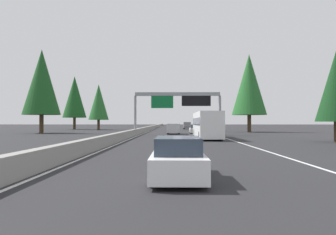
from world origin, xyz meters
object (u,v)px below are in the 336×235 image
Objects in this scene: conifer_left_near at (42,82)px; conifer_left_far at (99,102)px; pickup_far_right at (187,126)px; bus_distant_b at (207,124)px; conifer_right_mid at (249,85)px; conifer_left_mid at (75,97)px; sedan_mid_right at (178,160)px; minivan_distant_a at (173,128)px; sedan_mid_center at (195,129)px; sign_gantry_overhead at (179,101)px.

conifer_left_far is at bearing -11.87° from conifer_left_near.
bus_distant_b is at bearing -179.82° from pickup_far_right.
conifer_right_mid reaches higher than conifer_left_mid.
sedan_mid_right is 0.38× the size of bus_distant_b.
bus_distant_b is 47.84m from pickup_far_right.
conifer_left_far is (25.85, 18.03, 5.74)m from minivan_distant_a.
pickup_far_right is 30.42m from conifer_left_mid.
conifer_left_far is at bearing 64.38° from conifer_right_mid.
conifer_left_far is at bearing 34.89° from minivan_distant_a.
bus_distant_b is 54.06m from conifer_left_mid.
pickup_far_right is 0.39× the size of conifer_left_near.
conifer_left_mid reaches higher than pickup_far_right.
conifer_left_far is at bearing 15.32° from sedan_mid_right.
conifer_left_mid is at bearing 39.21° from minivan_distant_a.
conifer_left_mid is (71.66, 25.66, 7.68)m from sedan_mid_right.
conifer_right_mid is 45.35m from conifer_left_mid.
conifer_left_mid is at bearing 95.88° from pickup_far_right.
conifer_right_mid reaches higher than conifer_left_near.
pickup_far_right is at bearing -0.09° from sedan_mid_center.
sedan_mid_center is (3.29, -3.72, -0.27)m from minivan_distant_a.
sign_gantry_overhead is 39.53m from pickup_far_right.
sign_gantry_overhead is 36.03m from conifer_left_far.
conifer_right_mid is (10.22, -14.56, 8.14)m from minivan_distant_a.
conifer_left_near is at bearing 81.23° from minivan_distant_a.
conifer_left_mid is at bearing 46.23° from sedan_mid_center.
conifer_left_near reaches higher than conifer_left_mid.
sign_gantry_overhead is at bearing 20.02° from bus_distant_b.
sign_gantry_overhead is at bearing 137.53° from conifer_right_mid.
bus_distant_b reaches higher than sedan_mid_right.
minivan_distant_a is 41.13m from conifer_left_mid.
conifer_left_mid is (36.18, 26.34, 3.39)m from sign_gantry_overhead.
conifer_left_near is at bearing 89.52° from sedan_mid_center.
sign_gantry_overhead is at bearing -148.51° from conifer_left_far.
pickup_far_right is at bearing -84.12° from conifer_left_mid.
conifer_left_near is (43.82, 22.81, 8.13)m from sedan_mid_right.
conifer_right_mid is (23.69, -10.64, 7.37)m from bus_distant_b.
conifer_right_mid reaches higher than sedan_mid_right.
sedan_mid_center is at bearing -19.93° from sign_gantry_overhead.
conifer_right_mid reaches higher than conifer_left_far.
conifer_left_far is (-8.52, 21.80, 5.78)m from pickup_far_right.
conifer_left_mid is at bearing 62.23° from conifer_right_mid.
sedan_mid_center is (43.60, -3.63, 0.00)m from sedan_mid_right.
minivan_distant_a reaches higher than sedan_mid_center.
minivan_distant_a is at bearing 131.48° from sedan_mid_center.
bus_distant_b is 27.00m from conifer_right_mid.
conifer_right_mid is (-24.15, -10.79, 8.18)m from pickup_far_right.
sign_gantry_overhead is 1.10× the size of bus_distant_b.
minivan_distant_a is 19.56m from conifer_right_mid.
bus_distant_b is 2.05× the size of pickup_far_right.
sedan_mid_center is 27.66m from conifer_left_near.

